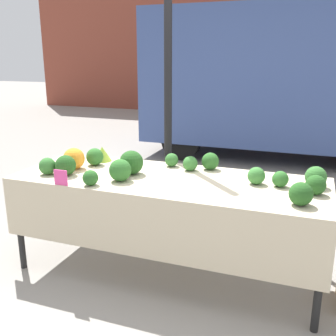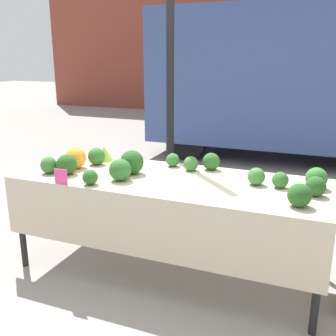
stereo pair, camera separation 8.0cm
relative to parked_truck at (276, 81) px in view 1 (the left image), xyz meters
The scene contains 22 objects.
ground_plane 4.48m from the parked_truck, 94.78° to the right, with size 40.00×40.00×0.00m, color gray.
building_facade 5.31m from the parked_truck, 93.99° to the left, with size 16.00×0.60×5.21m.
tent_pole 3.72m from the parked_truck, 99.01° to the right, with size 0.07×0.07×2.74m.
parked_truck is the anchor object (origin of this frame).
market_table 4.40m from the parked_truck, 94.71° to the right, with size 2.38×0.88×0.78m.
orange_cauliflower 4.48m from the parked_truck, 105.18° to the right, with size 0.18×0.18×0.18m.
romanesco_head 4.17m from the parked_truck, 105.12° to the right, with size 0.16×0.16×0.13m.
broccoli_head_0 4.54m from the parked_truck, 98.47° to the right, with size 0.17×0.17×0.17m.
broccoli_head_1 4.01m from the parked_truck, 96.41° to the right, with size 0.11×0.11×0.11m.
broccoli_head_2 4.71m from the parked_truck, 105.83° to the right, with size 0.13×0.13×0.13m.
broccoli_head_3 4.65m from the parked_truck, 104.14° to the right, with size 0.16×0.16×0.16m.
broccoli_head_4 4.35m from the parked_truck, 98.83° to the right, with size 0.19×0.19×0.19m.
broccoli_head_5 4.20m from the parked_truck, 80.41° to the right, with size 0.15×0.15×0.15m.
broccoli_head_6 4.73m from the parked_truck, 100.01° to the right, with size 0.11×0.11×0.11m.
broccoli_head_7 4.06m from the parked_truck, 93.70° to the right, with size 0.12×0.12×0.12m.
broccoli_head_8 4.23m from the parked_truck, 86.02° to the right, with size 0.13×0.13×0.13m.
broccoli_head_9 4.30m from the parked_truck, 104.47° to the right, with size 0.15×0.15×0.15m.
broccoli_head_10 4.59m from the parked_truck, 82.31° to the right, with size 0.15×0.15×0.15m.
broccoli_head_11 4.25m from the parked_truck, 83.74° to the right, with size 0.12×0.12×0.12m.
broccoli_head_12 3.96m from the parked_truck, 91.68° to the right, with size 0.14×0.14×0.14m.
broccoli_head_13 4.36m from the parked_truck, 80.77° to the right, with size 0.14×0.14×0.14m.
price_sign 4.84m from the parked_truck, 102.25° to the right, with size 0.11×0.01×0.11m.
Camera 1 is at (0.99, -2.68, 1.68)m, focal length 42.00 mm.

